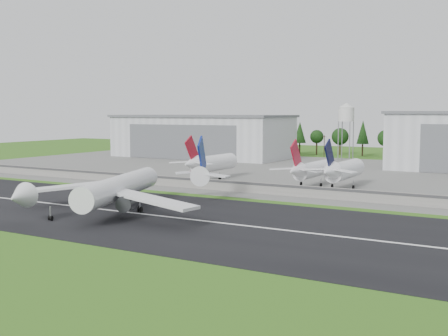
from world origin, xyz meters
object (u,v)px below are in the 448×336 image
Objects in this scene: parked_jet_red_a at (210,163)px; parked_jet_navy at (342,170)px; main_airliner at (118,192)px; parked_jet_red_b at (309,170)px.

parked_jet_red_a is 1.00× the size of parked_jet_navy.
main_airliner is 1.84× the size of parked_jet_navy.
parked_jet_red_a is at bearing 180.00° from parked_jet_navy.
parked_jet_red_a is at bearing 179.91° from parked_jet_red_b.
parked_jet_navy is at bearing -0.00° from parked_jet_red_a.
main_airliner reaches higher than parked_jet_red_b.
main_airliner is 68.57m from parked_jet_red_a.
parked_jet_navy is (34.91, 66.99, 1.38)m from main_airliner.
main_airliner is at bearing -77.74° from parked_jet_red_a.
parked_jet_red_a is 1.00× the size of parked_jet_red_b.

